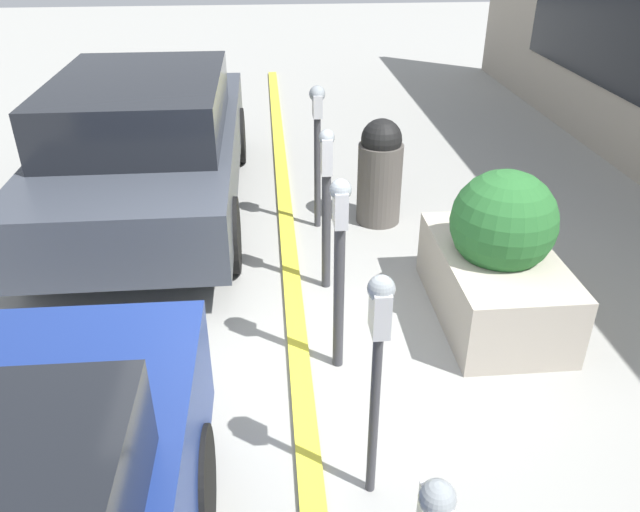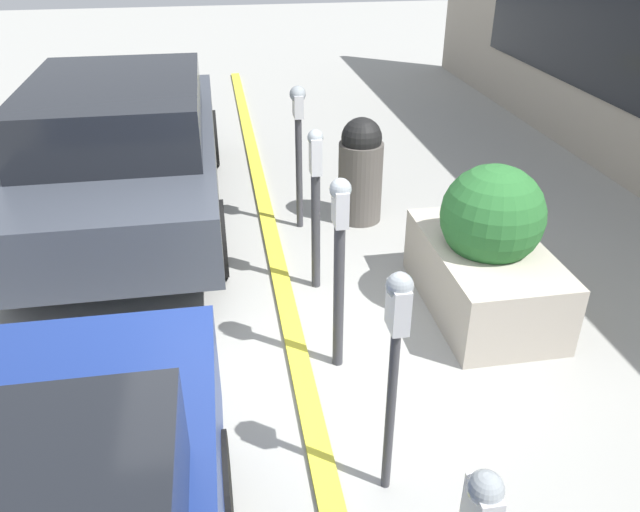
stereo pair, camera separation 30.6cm
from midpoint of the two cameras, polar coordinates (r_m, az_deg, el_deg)
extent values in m
plane|color=#999993|center=(4.85, -2.74, -9.96)|extent=(40.00, 40.00, 0.00)
cube|color=gold|center=(4.83, -3.70, -9.87)|extent=(19.00, 0.16, 0.04)
cube|color=black|center=(9.40, 22.54, 20.45)|extent=(5.70, 0.02, 2.12)
cube|color=#B7B7BC|center=(2.53, 10.99, -21.91)|extent=(0.16, 0.09, 0.22)
sphere|color=gray|center=(2.44, 11.25, -20.26)|extent=(0.14, 0.14, 0.14)
cylinder|color=#38383D|center=(3.62, 3.98, -14.18)|extent=(0.06, 0.06, 1.17)
cube|color=#B7B7BC|center=(3.17, 4.42, -4.77)|extent=(0.17, 0.09, 0.26)
sphere|color=gray|center=(3.10, 4.51, -2.78)|extent=(0.14, 0.14, 0.14)
cylinder|color=#38383D|center=(4.51, -0.23, -3.90)|extent=(0.08, 0.08, 1.19)
cube|color=#B7B7BC|center=(4.16, -0.25, 4.47)|extent=(0.17, 0.09, 0.26)
sphere|color=gray|center=(4.11, -0.25, 6.11)|extent=(0.15, 0.15, 0.15)
cylinder|color=#38383D|center=(5.50, -1.98, 2.17)|extent=(0.08, 0.08, 1.11)
cube|color=#B7B7BC|center=(5.22, -2.12, 9.14)|extent=(0.16, 0.09, 0.31)
sphere|color=gray|center=(5.17, -2.15, 10.77)|extent=(0.13, 0.13, 0.13)
cylinder|color=#38383D|center=(6.61, -3.26, 7.48)|extent=(0.07, 0.07, 1.22)
cube|color=#B7B7BC|center=(6.37, -3.45, 13.55)|extent=(0.19, 0.09, 0.23)
sphere|color=gray|center=(6.34, -3.48, 14.55)|extent=(0.16, 0.16, 0.16)
cube|color=#B2A899|center=(5.47, 13.17, -1.88)|extent=(1.60, 0.91, 0.60)
sphere|color=#28662D|center=(5.20, 13.88, 3.56)|extent=(0.85, 0.85, 0.85)
cylinder|color=black|center=(3.65, -12.55, -20.45)|extent=(0.64, 0.22, 0.64)
cube|color=#383D47|center=(7.20, -18.46, 8.47)|extent=(4.72, 1.93, 0.63)
cube|color=black|center=(6.84, -19.43, 12.57)|extent=(2.46, 1.69, 0.56)
cylinder|color=black|center=(8.60, -11.15, 10.50)|extent=(0.73, 0.23, 0.73)
cylinder|color=black|center=(8.83, -22.74, 9.26)|extent=(0.73, 0.23, 0.73)
cylinder|color=black|center=(5.90, -11.15, 1.47)|extent=(0.73, 0.23, 0.73)
cylinder|color=black|center=(6.23, -27.48, 0.05)|extent=(0.73, 0.23, 0.73)
cylinder|color=#514C47|center=(6.84, 2.41, 6.74)|extent=(0.48, 0.48, 0.88)
sphere|color=black|center=(6.66, 2.50, 10.72)|extent=(0.43, 0.43, 0.43)
camera|label=1|loc=(0.15, 87.97, 1.14)|focal=35.00mm
camera|label=2|loc=(0.15, -92.03, -1.14)|focal=35.00mm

